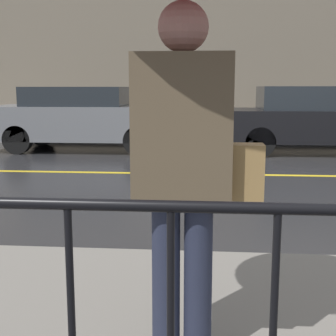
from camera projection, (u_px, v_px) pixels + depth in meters
ground_plane at (277, 175)px, 7.55m from camera, size 80.00×80.00×0.00m
sidewalk_far at (250, 139)px, 12.36m from camera, size 28.00×1.85×0.11m
lane_marking at (277, 175)px, 7.54m from camera, size 25.20×0.12×0.01m
building_storefront at (249, 37)px, 12.95m from camera, size 28.00×0.30×5.57m
pedestrian at (185, 3)px, 1.97m from camera, size 1.04×1.04×2.06m
car_grey at (84, 118)px, 10.54m from camera, size 4.18×1.75×1.42m
car_black at (322, 119)px, 10.10m from camera, size 4.66×1.80×1.43m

